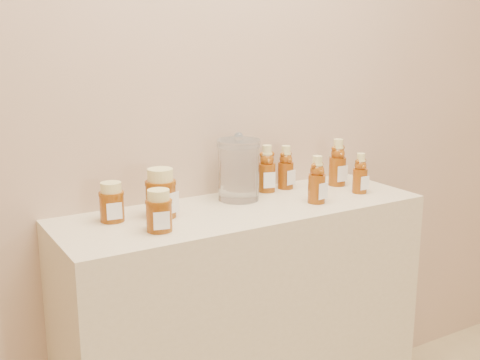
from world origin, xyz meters
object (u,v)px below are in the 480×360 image
honey_jar_left (112,202)px  glass_canister (239,167)px  display_table (243,335)px  bear_bottle_back_left (267,165)px  bear_bottle_front_left (317,176)px

honey_jar_left → glass_canister: glass_canister is taller
honey_jar_left → glass_canister: 0.44m
display_table → glass_canister: size_ratio=5.44×
bear_bottle_back_left → honey_jar_left: size_ratio=1.58×
display_table → honey_jar_left: honey_jar_left is taller
display_table → honey_jar_left: 0.66m
bear_bottle_front_left → honey_jar_left: size_ratio=1.50×
bear_bottle_back_left → glass_canister: bearing=-148.6°
bear_bottle_back_left → honey_jar_left: bearing=-159.7°
display_table → bear_bottle_back_left: size_ratio=6.44×
bear_bottle_front_left → glass_canister: size_ratio=0.80×
glass_canister → bear_bottle_back_left: bearing=16.2°
bear_bottle_front_left → glass_canister: bearing=130.9°
display_table → bear_bottle_front_left: size_ratio=6.79×
display_table → bear_bottle_front_left: bearing=-18.2°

